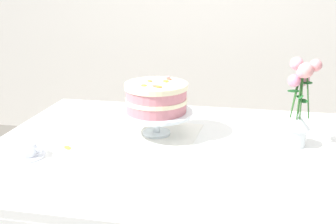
{
  "coord_description": "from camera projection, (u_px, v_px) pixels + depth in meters",
  "views": [
    {
      "loc": [
        0.19,
        -1.23,
        1.28
      ],
      "look_at": [
        -0.04,
        0.03,
        0.86
      ],
      "focal_mm": 38.61,
      "sensor_mm": 36.0,
      "label": 1
    }
  ],
  "objects": [
    {
      "name": "linen_napkin",
      "position": [
        157.0,
        134.0,
        1.45
      ],
      "size": [
        0.35,
        0.35,
        0.0
      ],
      "primitive_type": "cube",
      "rotation": [
        0.0,
        0.0,
        -0.1
      ],
      "color": "white",
      "rests_on": "dining_table"
    },
    {
      "name": "loose_petal_0",
      "position": [
        67.0,
        147.0,
        1.33
      ],
      "size": [
        0.04,
        0.04,
        0.0
      ],
      "primitive_type": "ellipsoid",
      "rotation": [
        0.0,
        0.0,
        5.55
      ],
      "color": "yellow",
      "rests_on": "dining_table"
    },
    {
      "name": "flower_vase",
      "position": [
        298.0,
        106.0,
        1.31
      ],
      "size": [
        0.11,
        0.11,
        0.33
      ],
      "color": "silver",
      "rests_on": "dining_table"
    },
    {
      "name": "layer_cake",
      "position": [
        156.0,
        97.0,
        1.4
      ],
      "size": [
        0.25,
        0.25,
        0.12
      ],
      "color": "#CC7A84",
      "rests_on": "cake_stand"
    },
    {
      "name": "cake_stand",
      "position": [
        156.0,
        115.0,
        1.43
      ],
      "size": [
        0.29,
        0.29,
        0.1
      ],
      "color": "silver",
      "rests_on": "linen_napkin"
    },
    {
      "name": "dining_table",
      "position": [
        175.0,
        171.0,
        1.35
      ],
      "size": [
        1.4,
        1.0,
        0.74
      ],
      "color": "white",
      "rests_on": "ground"
    },
    {
      "name": "teacup",
      "position": [
        27.0,
        151.0,
        1.25
      ],
      "size": [
        0.12,
        0.12,
        0.05
      ],
      "color": "white",
      "rests_on": "dining_table"
    }
  ]
}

